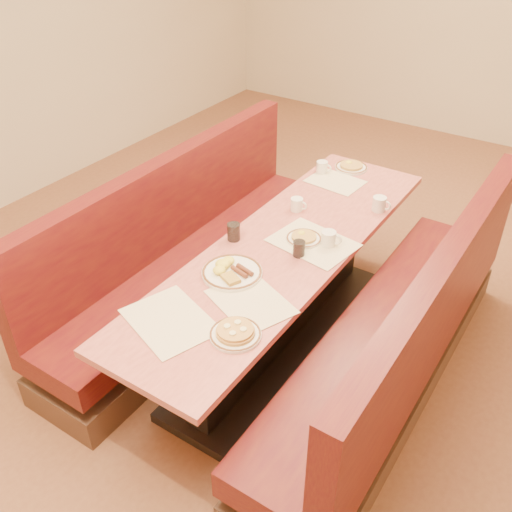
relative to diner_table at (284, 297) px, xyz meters
The scene contains 19 objects.
ground 0.37m from the diner_table, ahead, with size 8.00×8.00×0.00m, color #9E6647.
room_envelope 1.56m from the diner_table, ahead, with size 6.04×8.04×2.82m.
diner_table is the anchor object (origin of this frame).
booth_left 0.73m from the diner_table, behind, with size 0.55×2.50×1.05m.
booth_right 0.73m from the diner_table, ahead, with size 0.55×2.50×1.05m.
placemat_near_left 0.95m from the diner_table, 97.93° to the right, with size 0.44×0.33×0.00m, color #FDEBC6.
placemat_near_right 0.67m from the diner_table, 77.33° to the right, with size 0.41×0.31×0.00m, color #FDEBC6.
placemat_far_left 0.94m from the diner_table, 97.97° to the left, with size 0.36×0.27×0.00m, color #FDEBC6.
placemat_far_right 0.41m from the diner_table, 41.08° to the left, with size 0.46×0.34×0.00m, color #FDEBC6.
pancake_plate 0.89m from the diner_table, 75.71° to the right, with size 0.24×0.24×0.05m.
eggs_plate 0.57m from the diner_table, 103.42° to the right, with size 0.32×0.32×0.06m.
extra_plate_mid 0.41m from the diner_table, 59.97° to the left, with size 0.20×0.20×0.04m.
extra_plate_far 1.17m from the diner_table, 96.18° to the left, with size 0.23×0.23×0.05m.
coffee_mug_a 0.49m from the diner_table, 32.78° to the left, with size 0.12×0.08×0.09m.
coffee_mug_b 0.58m from the diner_table, 110.92° to the left, with size 0.11×0.08×0.08m.
coffee_mug_c 0.83m from the diner_table, 66.74° to the left, with size 0.12×0.08×0.09m.
coffee_mug_d 1.05m from the diner_table, 105.69° to the left, with size 0.11×0.08×0.08m.
soda_tumbler_near 0.52m from the diner_table, 158.08° to the right, with size 0.07×0.07×0.10m.
soda_tumbler_mid 0.44m from the diner_table, 23.08° to the right, with size 0.07×0.07×0.09m.
Camera 1 is at (1.35, -2.34, 2.53)m, focal length 40.00 mm.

